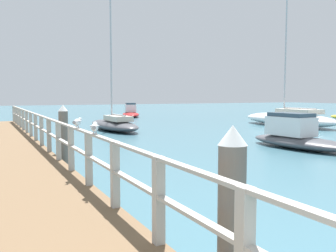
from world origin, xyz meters
The scene contains 10 objects.
pier_deck centered at (0.00, 13.42, 0.20)m, with size 2.40×26.84×0.40m, color brown.
pier_railing centered at (1.12, 13.42, 1.04)m, with size 0.12×25.36×1.04m.
dock_piling_near centered at (1.50, 3.06, 0.94)m, with size 0.29×0.29×1.86m.
dock_piling_far centered at (1.50, 11.52, 0.94)m, with size 0.29×0.29×1.86m.
seagull_foreground centered at (1.12, 6.66, 1.58)m, with size 0.24×0.46×0.21m.
seagull_background centered at (1.12, 8.02, 1.58)m, with size 0.29×0.43×0.21m.
boat_0 centered at (10.68, 11.03, 0.47)m, with size 1.94×4.81×1.42m.
boat_1 centered at (6.43, 21.49, 0.39)m, with size 2.09×6.24×7.89m.
boat_4 centered at (12.35, 34.09, 0.45)m, with size 2.88×4.96×1.37m.
boat_5 centered at (18.27, 19.04, 0.52)m, with size 2.75×8.10×10.63m.
Camera 1 is at (-0.68, 0.16, 2.15)m, focal length 39.27 mm.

